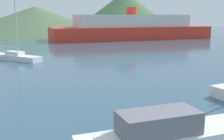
{
  "coord_description": "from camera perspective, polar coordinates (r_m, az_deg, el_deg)",
  "views": [
    {
      "loc": [
        -2.61,
        -5.39,
        5.01
      ],
      "look_at": [
        0.31,
        14.0,
        1.2
      ],
      "focal_mm": 45.0,
      "sensor_mm": 36.0,
      "label": 1
    }
  ],
  "objects": [
    {
      "name": "motorboat_near",
      "position": [
        11.44,
        14.85,
        -12.68
      ],
      "size": [
        8.66,
        3.35,
        2.04
      ],
      "rotation": [
        0.0,
        0.0,
        0.2
      ],
      "color": "white",
      "rests_on": "ground_plane"
    },
    {
      "name": "sailboat_middle",
      "position": [
        33.96,
        -19.12,
        2.71
      ],
      "size": [
        6.5,
        5.63,
        10.83
      ],
      "rotation": [
        0.0,
        0.0,
        -0.68
      ],
      "color": "white",
      "rests_on": "ground_plane"
    },
    {
      "name": "ferry_distant",
      "position": [
        62.0,
        3.98,
        8.47
      ],
      "size": [
        36.0,
        15.96,
        6.81
      ],
      "rotation": [
        0.0,
        0.0,
        0.2
      ],
      "color": "red",
      "rests_on": "ground_plane"
    },
    {
      "name": "hill_west",
      "position": [
        85.01,
        -15.34,
        9.8
      ],
      "size": [
        43.97,
        43.97,
        7.59
      ],
      "color": "#4C6647",
      "rests_on": "ground_plane"
    },
    {
      "name": "hill_central",
      "position": [
        78.62,
        2.62,
        11.51
      ],
      "size": [
        31.72,
        31.72,
        11.45
      ],
      "color": "#476B42",
      "rests_on": "ground_plane"
    }
  ]
}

